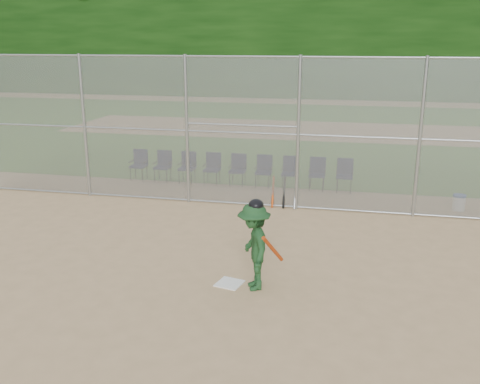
% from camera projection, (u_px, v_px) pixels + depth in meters
% --- Properties ---
extents(ground, '(100.00, 100.00, 0.00)m').
position_uv_depth(ground, '(211.00, 286.00, 9.81)').
color(ground, tan).
rests_on(ground, ground).
extents(grass_strip, '(100.00, 100.00, 0.00)m').
position_uv_depth(grass_strip, '(305.00, 130.00, 26.73)').
color(grass_strip, '#35671E').
rests_on(grass_strip, ground).
extents(dirt_patch_far, '(24.00, 24.00, 0.00)m').
position_uv_depth(dirt_patch_far, '(305.00, 130.00, 26.73)').
color(dirt_patch_far, tan).
rests_on(dirt_patch_far, ground).
extents(backstop_fence, '(16.09, 0.09, 4.00)m').
position_uv_depth(backstop_fence, '(260.00, 131.00, 13.95)').
color(backstop_fence, gray).
rests_on(backstop_fence, ground).
extents(treeline, '(81.00, 60.00, 11.00)m').
position_uv_depth(treeline, '(312.00, 16.00, 27.11)').
color(treeline, black).
rests_on(treeline, ground).
extents(home_plate, '(0.54, 0.54, 0.02)m').
position_uv_depth(home_plate, '(230.00, 283.00, 9.90)').
color(home_plate, white).
rests_on(home_plate, ground).
extents(batter_at_plate, '(1.02, 1.31, 1.69)m').
position_uv_depth(batter_at_plate, '(254.00, 246.00, 9.52)').
color(batter_at_plate, '#1C4621').
rests_on(batter_at_plate, ground).
extents(water_cooler, '(0.34, 0.34, 0.43)m').
position_uv_depth(water_cooler, '(459.00, 202.00, 14.12)').
color(water_cooler, white).
rests_on(water_cooler, ground).
extents(spare_bats, '(0.66, 0.32, 0.84)m').
position_uv_depth(spare_bats, '(284.00, 193.00, 14.31)').
color(spare_bats, '#D84C14').
rests_on(spare_bats, ground).
extents(chair_0, '(0.54, 0.52, 0.96)m').
position_uv_depth(chair_0, '(138.00, 165.00, 17.13)').
color(chair_0, '#0E1434').
rests_on(chair_0, ground).
extents(chair_1, '(0.54, 0.52, 0.96)m').
position_uv_depth(chair_1, '(162.00, 166.00, 16.97)').
color(chair_1, '#0E1434').
rests_on(chair_1, ground).
extents(chair_2, '(0.54, 0.52, 0.96)m').
position_uv_depth(chair_2, '(187.00, 168.00, 16.80)').
color(chair_2, '#0E1434').
rests_on(chair_2, ground).
extents(chair_3, '(0.54, 0.52, 0.96)m').
position_uv_depth(chair_3, '(212.00, 169.00, 16.64)').
color(chair_3, '#0E1434').
rests_on(chair_3, ground).
extents(chair_4, '(0.54, 0.52, 0.96)m').
position_uv_depth(chair_4, '(237.00, 170.00, 16.47)').
color(chair_4, '#0E1434').
rests_on(chair_4, ground).
extents(chair_5, '(0.54, 0.52, 0.96)m').
position_uv_depth(chair_5, '(263.00, 172.00, 16.31)').
color(chair_5, '#0E1434').
rests_on(chair_5, ground).
extents(chair_6, '(0.54, 0.52, 0.96)m').
position_uv_depth(chair_6, '(290.00, 173.00, 16.14)').
color(chair_6, '#0E1434').
rests_on(chair_6, ground).
extents(chair_7, '(0.54, 0.52, 0.96)m').
position_uv_depth(chair_7, '(317.00, 174.00, 15.98)').
color(chair_7, '#0E1434').
rests_on(chair_7, ground).
extents(chair_8, '(0.54, 0.52, 0.96)m').
position_uv_depth(chair_8, '(345.00, 176.00, 15.82)').
color(chair_8, '#0E1434').
rests_on(chair_8, ground).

